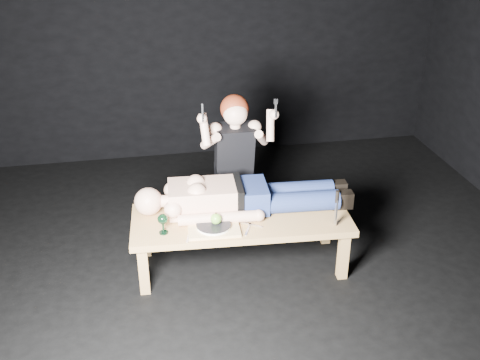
{
  "coord_description": "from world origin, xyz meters",
  "views": [
    {
      "loc": [
        -0.85,
        -3.55,
        2.72
      ],
      "look_at": [
        -0.12,
        0.25,
        0.75
      ],
      "focal_mm": 42.8,
      "sensor_mm": 36.0,
      "label": 1
    }
  ],
  "objects_px": {
    "serving_tray": "(214,228)",
    "goblet": "(163,224)",
    "table": "(241,242)",
    "lying_man": "(246,193)",
    "carving_knife": "(336,208)",
    "kneeling_woman": "(233,160)"
  },
  "relations": [
    {
      "from": "serving_tray",
      "to": "goblet",
      "type": "height_order",
      "value": "goblet"
    },
    {
      "from": "kneeling_woman",
      "to": "carving_knife",
      "type": "relative_size",
      "value": 4.41
    },
    {
      "from": "serving_tray",
      "to": "kneeling_woman",
      "type": "bearing_deg",
      "value": 69.54
    },
    {
      "from": "kneeling_woman",
      "to": "serving_tray",
      "type": "distance_m",
      "value": 0.84
    },
    {
      "from": "table",
      "to": "serving_tray",
      "type": "distance_m",
      "value": 0.36
    },
    {
      "from": "goblet",
      "to": "table",
      "type": "bearing_deg",
      "value": 10.83
    },
    {
      "from": "table",
      "to": "goblet",
      "type": "relative_size",
      "value": 10.62
    },
    {
      "from": "serving_tray",
      "to": "goblet",
      "type": "xyz_separation_m",
      "value": [
        -0.37,
        0.02,
        0.07
      ]
    },
    {
      "from": "serving_tray",
      "to": "goblet",
      "type": "bearing_deg",
      "value": 176.86
    },
    {
      "from": "serving_tray",
      "to": "goblet",
      "type": "relative_size",
      "value": 2.41
    },
    {
      "from": "lying_man",
      "to": "carving_knife",
      "type": "xyz_separation_m",
      "value": [
        0.61,
        -0.38,
        0.01
      ]
    },
    {
      "from": "table",
      "to": "serving_tray",
      "type": "relative_size",
      "value": 4.4
    },
    {
      "from": "kneeling_woman",
      "to": "goblet",
      "type": "distance_m",
      "value": 1.01
    },
    {
      "from": "table",
      "to": "serving_tray",
      "type": "height_order",
      "value": "serving_tray"
    },
    {
      "from": "lying_man",
      "to": "carving_knife",
      "type": "height_order",
      "value": "carving_knife"
    },
    {
      "from": "table",
      "to": "carving_knife",
      "type": "xyz_separation_m",
      "value": [
        0.67,
        -0.25,
        0.37
      ]
    },
    {
      "from": "lying_man",
      "to": "serving_tray",
      "type": "bearing_deg",
      "value": -134.48
    },
    {
      "from": "table",
      "to": "carving_knife",
      "type": "distance_m",
      "value": 0.81
    },
    {
      "from": "kneeling_woman",
      "to": "serving_tray",
      "type": "bearing_deg",
      "value": -109.0
    },
    {
      "from": "table",
      "to": "lying_man",
      "type": "xyz_separation_m",
      "value": [
        0.06,
        0.13,
        0.37
      ]
    },
    {
      "from": "table",
      "to": "lying_man",
      "type": "height_order",
      "value": "lying_man"
    },
    {
      "from": "table",
      "to": "kneeling_woman",
      "type": "bearing_deg",
      "value": 89.08
    }
  ]
}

